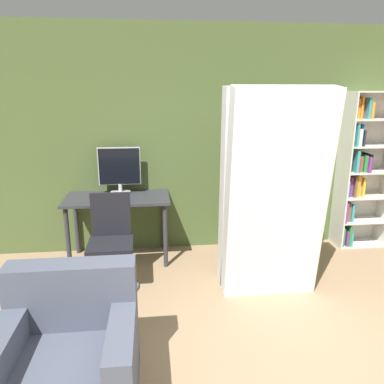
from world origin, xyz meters
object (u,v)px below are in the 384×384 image
monitor (119,169)px  mattress_far (268,191)px  office_chair (112,250)px  armchair (69,357)px  mattress_near (276,198)px  bookshelf (359,170)px

monitor → mattress_far: size_ratio=0.27×
monitor → office_chair: (-0.05, -0.81, -0.67)m
office_chair → armchair: bearing=-95.1°
office_chair → mattress_far: bearing=-3.7°
mattress_near → mattress_far: size_ratio=1.00×
mattress_near → mattress_far: 0.26m
mattress_near → armchair: bearing=-146.8°
armchair → mattress_near: bearing=33.2°
monitor → armchair: bearing=-94.6°
mattress_near → office_chair: bearing=166.9°
monitor → mattress_far: (1.50, -0.91, -0.07)m
office_chair → armchair: (-0.13, -1.46, -0.07)m
bookshelf → mattress_near: size_ratio=0.97×
office_chair → bookshelf: size_ratio=0.49×
mattress_far → armchair: mattress_far is taller
bookshelf → mattress_near: 1.87m
monitor → mattress_near: mattress_near is taller
mattress_near → mattress_far: (0.00, 0.26, -0.00)m
bookshelf → mattress_far: (-1.46, -0.90, 0.01)m
monitor → mattress_far: bearing=-31.2°
monitor → bookshelf: bookshelf is taller
mattress_near → armchair: mattress_near is taller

